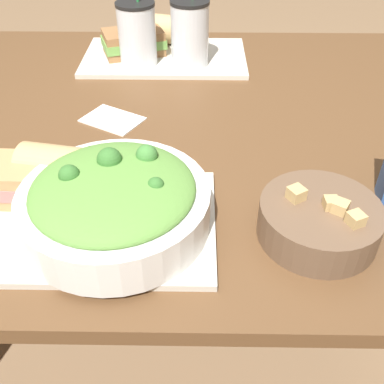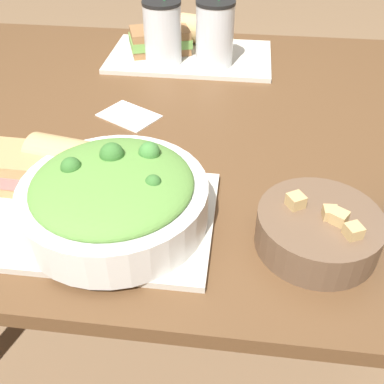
{
  "view_description": "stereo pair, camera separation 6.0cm",
  "coord_description": "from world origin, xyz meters",
  "px_view_note": "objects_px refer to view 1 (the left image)",
  "views": [
    {
      "loc": [
        0.09,
        -0.88,
        1.26
      ],
      "look_at": [
        0.09,
        -0.32,
        0.81
      ],
      "focal_mm": 42.0,
      "sensor_mm": 36.0,
      "label": 1
    },
    {
      "loc": [
        0.15,
        -0.87,
        1.26
      ],
      "look_at": [
        0.09,
        -0.32,
        0.81
      ],
      "focal_mm": 42.0,
      "sensor_mm": 36.0,
      "label": 2
    }
  ],
  "objects_px": {
    "sandwich_near": "(10,180)",
    "baguette_far": "(173,30)",
    "salad_bowl": "(115,201)",
    "drink_cup_dark": "(137,36)",
    "baguette_near": "(58,168)",
    "drink_cup_red": "(190,35)",
    "sandwich_far": "(134,42)",
    "napkin_folded": "(112,120)",
    "soup_bowl": "(319,220)"
  },
  "relations": [
    {
      "from": "baguette_near",
      "to": "baguette_far",
      "type": "bearing_deg",
      "value": -3.24
    },
    {
      "from": "soup_bowl",
      "to": "sandwich_far",
      "type": "height_order",
      "value": "soup_bowl"
    },
    {
      "from": "salad_bowl",
      "to": "soup_bowl",
      "type": "xyz_separation_m",
      "value": [
        0.32,
        -0.01,
        -0.03
      ]
    },
    {
      "from": "baguette_far",
      "to": "napkin_folded",
      "type": "xyz_separation_m",
      "value": [
        -0.12,
        -0.43,
        -0.05
      ]
    },
    {
      "from": "sandwich_near",
      "to": "drink_cup_dark",
      "type": "bearing_deg",
      "value": 76.34
    },
    {
      "from": "soup_bowl",
      "to": "napkin_folded",
      "type": "xyz_separation_m",
      "value": [
        -0.38,
        0.35,
        -0.03
      ]
    },
    {
      "from": "sandwich_near",
      "to": "baguette_near",
      "type": "relative_size",
      "value": 1.18
    },
    {
      "from": "sandwich_near",
      "to": "napkin_folded",
      "type": "relative_size",
      "value": 1.05
    },
    {
      "from": "soup_bowl",
      "to": "baguette_far",
      "type": "relative_size",
      "value": 1.38
    },
    {
      "from": "napkin_folded",
      "to": "baguette_near",
      "type": "bearing_deg",
      "value": -101.03
    },
    {
      "from": "sandwich_far",
      "to": "baguette_near",
      "type": "bearing_deg",
      "value": -114.54
    },
    {
      "from": "salad_bowl",
      "to": "drink_cup_red",
      "type": "distance_m",
      "value": 0.64
    },
    {
      "from": "sandwich_near",
      "to": "baguette_far",
      "type": "xyz_separation_m",
      "value": [
        0.24,
        0.7,
        0.01
      ]
    },
    {
      "from": "soup_bowl",
      "to": "sandwich_near",
      "type": "distance_m",
      "value": 0.51
    },
    {
      "from": "sandwich_far",
      "to": "drink_cup_dark",
      "type": "height_order",
      "value": "drink_cup_dark"
    },
    {
      "from": "soup_bowl",
      "to": "napkin_folded",
      "type": "distance_m",
      "value": 0.52
    },
    {
      "from": "soup_bowl",
      "to": "napkin_folded",
      "type": "relative_size",
      "value": 1.23
    },
    {
      "from": "sandwich_near",
      "to": "baguette_far",
      "type": "bearing_deg",
      "value": 73.0
    },
    {
      "from": "salad_bowl",
      "to": "napkin_folded",
      "type": "bearing_deg",
      "value": 100.29
    },
    {
      "from": "salad_bowl",
      "to": "baguette_near",
      "type": "relative_size",
      "value": 2.18
    },
    {
      "from": "baguette_near",
      "to": "sandwich_far",
      "type": "distance_m",
      "value": 0.6
    },
    {
      "from": "soup_bowl",
      "to": "sandwich_far",
      "type": "distance_m",
      "value": 0.79
    },
    {
      "from": "soup_bowl",
      "to": "baguette_near",
      "type": "xyz_separation_m",
      "value": [
        -0.43,
        0.1,
        0.02
      ]
    },
    {
      "from": "baguette_far",
      "to": "drink_cup_dark",
      "type": "height_order",
      "value": "drink_cup_dark"
    },
    {
      "from": "sandwich_near",
      "to": "drink_cup_red",
      "type": "distance_m",
      "value": 0.63
    },
    {
      "from": "baguette_near",
      "to": "drink_cup_dark",
      "type": "bearing_deg",
      "value": 1.93
    },
    {
      "from": "soup_bowl",
      "to": "salad_bowl",
      "type": "bearing_deg",
      "value": 178.4
    },
    {
      "from": "baguette_far",
      "to": "sandwich_far",
      "type": "bearing_deg",
      "value": 141.85
    },
    {
      "from": "baguette_near",
      "to": "sandwich_near",
      "type": "bearing_deg",
      "value": 117.49
    },
    {
      "from": "drink_cup_red",
      "to": "napkin_folded",
      "type": "relative_size",
      "value": 1.59
    },
    {
      "from": "salad_bowl",
      "to": "drink_cup_dark",
      "type": "height_order",
      "value": "drink_cup_dark"
    },
    {
      "from": "salad_bowl",
      "to": "drink_cup_dark",
      "type": "xyz_separation_m",
      "value": [
        -0.03,
        0.63,
        0.03
      ]
    },
    {
      "from": "drink_cup_red",
      "to": "sandwich_far",
      "type": "bearing_deg",
      "value": 156.66
    },
    {
      "from": "salad_bowl",
      "to": "drink_cup_dark",
      "type": "bearing_deg",
      "value": 92.92
    },
    {
      "from": "soup_bowl",
      "to": "napkin_folded",
      "type": "height_order",
      "value": "soup_bowl"
    },
    {
      "from": "sandwich_near",
      "to": "baguette_far",
      "type": "relative_size",
      "value": 1.17
    },
    {
      "from": "baguette_near",
      "to": "sandwich_far",
      "type": "height_order",
      "value": "baguette_near"
    },
    {
      "from": "drink_cup_dark",
      "to": "napkin_folded",
      "type": "height_order",
      "value": "drink_cup_dark"
    },
    {
      "from": "soup_bowl",
      "to": "drink_cup_red",
      "type": "relative_size",
      "value": 0.78
    },
    {
      "from": "baguette_far",
      "to": "drink_cup_red",
      "type": "xyz_separation_m",
      "value": [
        0.05,
        -0.14,
        0.04
      ]
    },
    {
      "from": "soup_bowl",
      "to": "sandwich_near",
      "type": "relative_size",
      "value": 1.18
    },
    {
      "from": "sandwich_near",
      "to": "salad_bowl",
      "type": "bearing_deg",
      "value": -18.5
    },
    {
      "from": "soup_bowl",
      "to": "drink_cup_dark",
      "type": "relative_size",
      "value": 0.79
    },
    {
      "from": "drink_cup_dark",
      "to": "baguette_far",
      "type": "bearing_deg",
      "value": 59.38
    },
    {
      "from": "salad_bowl",
      "to": "soup_bowl",
      "type": "relative_size",
      "value": 1.57
    },
    {
      "from": "salad_bowl",
      "to": "soup_bowl",
      "type": "distance_m",
      "value": 0.32
    },
    {
      "from": "sandwich_far",
      "to": "drink_cup_dark",
      "type": "distance_m",
      "value": 0.08
    },
    {
      "from": "sandwich_near",
      "to": "sandwich_far",
      "type": "height_order",
      "value": "same"
    },
    {
      "from": "napkin_folded",
      "to": "drink_cup_dark",
      "type": "bearing_deg",
      "value": 83.79
    },
    {
      "from": "drink_cup_red",
      "to": "drink_cup_dark",
      "type": "bearing_deg",
      "value": 180.0
    }
  ]
}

